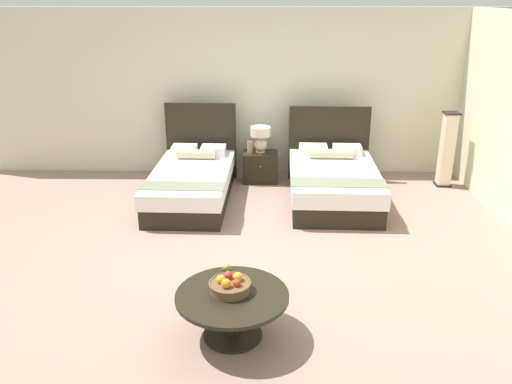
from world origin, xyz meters
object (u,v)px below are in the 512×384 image
object	(u,v)px
bed_near_corner	(333,181)
loose_apple	(226,268)
nightstand	(260,167)
coffee_table	(232,304)
vase	(250,147)
floor_lamp_corner	(447,150)
table_lamp	(261,137)
bed_near_window	(193,181)
fruit_bowl	(230,285)

from	to	relation	value
bed_near_corner	loose_apple	size ratio (longest dim) A/B	26.20
nightstand	coffee_table	distance (m)	4.14
bed_near_corner	vase	distance (m)	1.48
bed_near_corner	floor_lamp_corner	size ratio (longest dim) A/B	1.78
table_lamp	bed_near_corner	bearing A→B (deg)	-37.73
bed_near_window	vase	world-z (taller)	bed_near_window
fruit_bowl	loose_apple	distance (m)	0.35
coffee_table	loose_apple	distance (m)	0.42
bed_near_window	vase	bearing A→B (deg)	42.32
nightstand	floor_lamp_corner	distance (m)	2.93
bed_near_window	loose_apple	bearing A→B (deg)	-76.76
bed_near_window	coffee_table	distance (m)	3.43
floor_lamp_corner	loose_apple	bearing A→B (deg)	-131.99
vase	coffee_table	world-z (taller)	vase
coffee_table	table_lamp	bearing A→B (deg)	86.81
fruit_bowl	bed_near_corner	bearing A→B (deg)	68.13
bed_near_window	floor_lamp_corner	world-z (taller)	bed_near_window
vase	loose_apple	distance (m)	3.71
coffee_table	floor_lamp_corner	size ratio (longest dim) A/B	0.84
loose_apple	floor_lamp_corner	distance (m)	4.81
bed_near_window	loose_apple	distance (m)	3.03
nightstand	loose_apple	size ratio (longest dim) A/B	6.96
nightstand	vase	size ratio (longest dim) A/B	2.80
fruit_bowl	loose_apple	bearing A→B (deg)	99.09
coffee_table	vase	bearing A→B (deg)	89.10
bed_near_corner	coffee_table	bearing A→B (deg)	-111.32
coffee_table	fruit_bowl	size ratio (longest dim) A/B	2.65
bed_near_corner	fruit_bowl	world-z (taller)	bed_near_corner
coffee_table	floor_lamp_corner	xyz separation A→B (m)	(3.14, 3.97, 0.26)
vase	fruit_bowl	bearing A→B (deg)	-91.17
bed_near_corner	loose_apple	distance (m)	3.25
vase	floor_lamp_corner	bearing A→B (deg)	-2.42
fruit_bowl	floor_lamp_corner	xyz separation A→B (m)	(3.16, 3.92, 0.09)
table_lamp	nightstand	bearing A→B (deg)	-90.00
bed_near_corner	table_lamp	size ratio (longest dim) A/B	5.06
bed_near_corner	loose_apple	xyz separation A→B (m)	(-1.37, -2.94, 0.18)
bed_near_corner	floor_lamp_corner	xyz separation A→B (m)	(1.84, 0.64, 0.29)
coffee_table	fruit_bowl	xyz separation A→B (m)	(-0.02, 0.04, 0.16)
nightstand	floor_lamp_corner	bearing A→B (deg)	-3.34
bed_near_window	loose_apple	size ratio (longest dim) A/B	27.69
coffee_table	fruit_bowl	world-z (taller)	fruit_bowl
vase	floor_lamp_corner	size ratio (longest dim) A/B	0.17
vase	fruit_bowl	distance (m)	4.05
floor_lamp_corner	fruit_bowl	bearing A→B (deg)	-128.87
bed_near_corner	nightstand	size ratio (longest dim) A/B	3.76
vase	coffee_table	xyz separation A→B (m)	(-0.06, -4.09, -0.25)
nightstand	vase	xyz separation A→B (m)	(-0.17, -0.04, 0.34)
vase	bed_near_corner	bearing A→B (deg)	-31.82
vase	coffee_table	distance (m)	4.10
coffee_table	floor_lamp_corner	world-z (taller)	floor_lamp_corner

